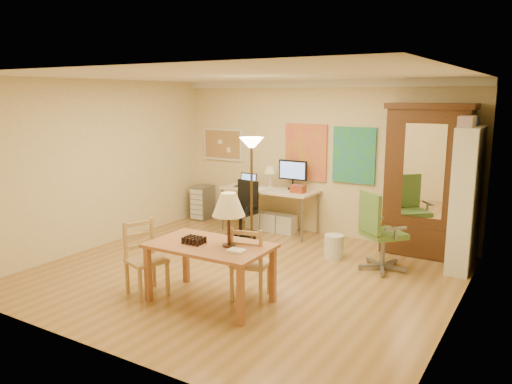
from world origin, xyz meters
The scene contains 16 objects.
floor centered at (0.00, 0.00, 0.00)m, with size 5.50×5.50×0.00m, color olive.
crown_molding centered at (0.00, 2.46, 2.64)m, with size 5.50×0.08×0.12m, color white.
corkboard centered at (-2.05, 2.47, 1.50)m, with size 0.90×0.04×0.62m, color tan.
art_panel_left centered at (-0.25, 2.47, 1.45)m, with size 0.80×0.04×1.00m, color gold.
art_panel_right centered at (0.65, 2.47, 1.45)m, with size 0.75×0.04×0.95m, color teal.
dining_table centered at (0.26, -0.97, 0.86)m, with size 1.46×0.89×1.35m.
ladder_chair_back centered at (0.52, -0.65, 0.43)m, with size 0.50×0.49×0.91m.
ladder_chair_left centered at (-0.66, -1.21, 0.43)m, with size 0.53×0.54×0.93m.
torchiere_lamp centered at (-0.05, 0.31, 1.51)m, with size 0.34×0.34×1.88m.
computer_desk centered at (-0.75, 2.16, 0.48)m, with size 1.74×0.76×1.31m.
office_chair_black centered at (-1.01, 1.53, 0.26)m, with size 0.61×0.61×0.99m.
office_chair_green centered at (1.57, 1.16, 0.30)m, with size 0.73×0.73×1.14m.
drawer_cart centered at (-2.40, 2.23, 0.34)m, with size 0.34×0.41×0.68m.
armoire centered at (1.92, 2.24, 1.02)m, with size 1.27×0.60×2.33m.
bookshelf centered at (2.55, 1.80, 1.01)m, with size 0.30×0.81×2.03m.
wastebin centered at (0.81, 1.30, 0.18)m, with size 0.29×0.29×0.36m, color silver.
Camera 1 is at (3.58, -5.55, 2.45)m, focal length 35.00 mm.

